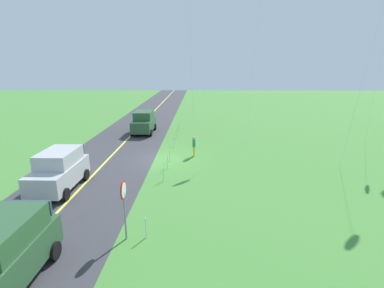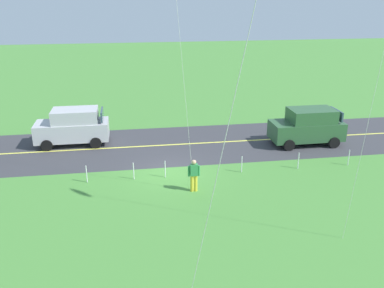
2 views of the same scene
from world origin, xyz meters
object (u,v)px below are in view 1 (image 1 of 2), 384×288
Objects in this scene: car_parked_east_near at (1,254)px; person_adult_near at (194,146)px; stop_sign at (124,199)px; car_parked_west_near at (144,122)px; car_suv_foreground at (59,170)px.

car_parked_east_near reaches higher than person_adult_near.
stop_sign is at bearing -140.94° from person_adult_near.
car_suv_foreground is at bearing -8.75° from car_parked_west_near.
person_adult_near is at bearing 33.84° from car_parked_west_near.
stop_sign is at bearing 129.64° from car_parked_east_near.
car_parked_west_near is (-21.94, 0.48, 0.00)m from car_parked_east_near.
person_adult_near is (-6.31, 7.56, -0.29)m from car_suv_foreground.
car_parked_west_near is 19.44m from stop_sign.
stop_sign is (4.93, 4.99, 0.65)m from car_suv_foreground.
stop_sign reaches higher than car_parked_west_near.
car_parked_east_near is at bearing -50.36° from stop_sign.
car_parked_west_near is at bearing -171.75° from stop_sign.
stop_sign is (-2.71, 3.27, 0.65)m from car_parked_east_near.
car_parked_east_near is 15.12m from person_adult_near.
car_suv_foreground is 14.47m from car_parked_west_near.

